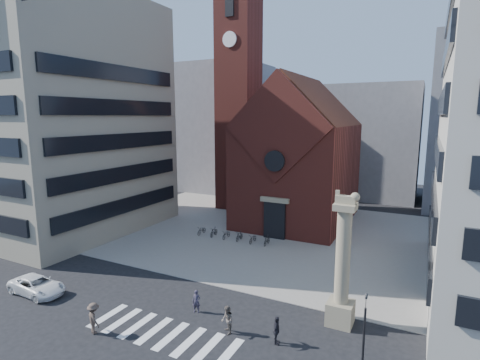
% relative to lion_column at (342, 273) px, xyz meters
% --- Properties ---
extents(ground, '(120.00, 120.00, 0.00)m').
position_rel_lion_column_xyz_m(ground, '(-10.01, -3.00, -3.46)').
color(ground, black).
rests_on(ground, ground).
extents(piazza, '(46.00, 30.00, 0.05)m').
position_rel_lion_column_xyz_m(piazza, '(-10.01, 16.00, -3.43)').
color(piazza, gray).
rests_on(piazza, ground).
extents(zebra_crossing, '(10.20, 3.20, 0.01)m').
position_rel_lion_column_xyz_m(zebra_crossing, '(-9.46, -6.00, -3.45)').
color(zebra_crossing, white).
rests_on(zebra_crossing, ground).
extents(church, '(12.00, 16.65, 18.00)m').
position_rel_lion_column_xyz_m(church, '(-10.01, 22.04, 4.53)').
color(church, maroon).
rests_on(church, ground).
extents(campanile, '(5.50, 5.50, 31.20)m').
position_rel_lion_column_xyz_m(campanile, '(-20.01, 25.00, 12.28)').
color(campanile, maroon).
rests_on(campanile, ground).
extents(building_left, '(18.00, 20.00, 26.00)m').
position_rel_lion_column_xyz_m(building_left, '(-34.01, 7.00, 9.54)').
color(building_left, gray).
rests_on(building_left, ground).
extents(bg_block_left, '(16.00, 14.00, 22.00)m').
position_rel_lion_column_xyz_m(bg_block_left, '(-30.01, 37.00, 7.54)').
color(bg_block_left, gray).
rests_on(bg_block_left, ground).
extents(bg_block_mid, '(14.00, 12.00, 18.00)m').
position_rel_lion_column_xyz_m(bg_block_mid, '(-4.01, 42.00, 5.54)').
color(bg_block_mid, gray).
rests_on(bg_block_mid, ground).
extents(lion_column, '(1.63, 1.60, 8.68)m').
position_rel_lion_column_xyz_m(lion_column, '(0.00, 0.00, 0.00)').
color(lion_column, gray).
rests_on(lion_column, ground).
extents(traffic_light, '(0.13, 0.16, 4.30)m').
position_rel_lion_column_xyz_m(traffic_light, '(1.99, -4.00, -1.17)').
color(traffic_light, black).
rests_on(traffic_light, ground).
extents(white_car, '(4.66, 2.22, 1.28)m').
position_rel_lion_column_xyz_m(white_car, '(-21.08, -6.07, -2.82)').
color(white_car, white).
rests_on(white_car, ground).
extents(pedestrian_0, '(0.65, 0.51, 1.56)m').
position_rel_lion_column_xyz_m(pedestrian_0, '(-8.99, -2.94, -2.68)').
color(pedestrian_0, '#332D3F').
rests_on(pedestrian_0, ground).
extents(pedestrian_1, '(1.05, 1.07, 1.74)m').
position_rel_lion_column_xyz_m(pedestrian_1, '(-5.91, -4.20, -2.58)').
color(pedestrian_1, '#60554D').
rests_on(pedestrian_1, ground).
extents(pedestrian_2, '(0.61, 1.05, 1.69)m').
position_rel_lion_column_xyz_m(pedestrian_2, '(-2.85, -3.86, -2.61)').
color(pedestrian_2, black).
rests_on(pedestrian_2, ground).
extents(pedestrian_3, '(1.44, 1.15, 1.95)m').
position_rel_lion_column_xyz_m(pedestrian_3, '(-13.19, -7.84, -2.48)').
color(pedestrian_3, brown).
rests_on(pedestrian_3, ground).
extents(scooter_0, '(0.65, 1.73, 0.90)m').
position_rel_lion_column_xyz_m(scooter_0, '(-17.77, 11.47, -2.96)').
color(scooter_0, black).
rests_on(scooter_0, piazza).
extents(scooter_1, '(0.53, 1.67, 1.00)m').
position_rel_lion_column_xyz_m(scooter_1, '(-16.19, 11.47, -2.91)').
color(scooter_1, black).
rests_on(scooter_1, piazza).
extents(scooter_2, '(0.65, 1.73, 0.90)m').
position_rel_lion_column_xyz_m(scooter_2, '(-14.61, 11.47, -2.96)').
color(scooter_2, black).
rests_on(scooter_2, piazza).
extents(scooter_3, '(0.53, 1.67, 1.00)m').
position_rel_lion_column_xyz_m(scooter_3, '(-13.03, 11.47, -2.91)').
color(scooter_3, black).
rests_on(scooter_3, piazza).
extents(scooter_4, '(0.65, 1.73, 0.90)m').
position_rel_lion_column_xyz_m(scooter_4, '(-11.45, 11.47, -2.96)').
color(scooter_4, black).
rests_on(scooter_4, piazza).
extents(scooter_5, '(0.53, 1.67, 1.00)m').
position_rel_lion_column_xyz_m(scooter_5, '(-9.87, 11.47, -2.91)').
color(scooter_5, black).
rests_on(scooter_5, piazza).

